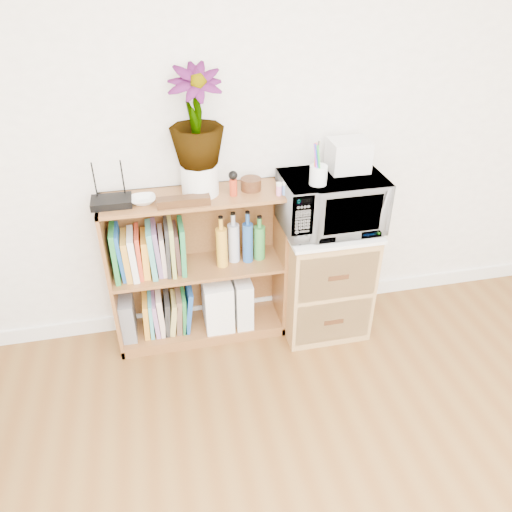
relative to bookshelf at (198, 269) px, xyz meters
name	(u,v)px	position (x,y,z in m)	size (l,w,h in m)	color
skirting_board	(252,304)	(0.35, 0.14, -0.42)	(4.00, 0.02, 0.10)	white
bookshelf	(198,269)	(0.00, 0.00, 0.00)	(1.00, 0.30, 0.95)	brown
wicker_unit	(323,278)	(0.75, -0.08, -0.12)	(0.50, 0.45, 0.70)	#9E7542
microwave	(331,202)	(0.75, -0.08, 0.40)	(0.55, 0.37, 0.31)	white
pen_cup	(318,175)	(0.64, -0.15, 0.60)	(0.09, 0.09, 0.10)	white
small_appliance	(348,155)	(0.86, -0.01, 0.63)	(0.21, 0.18, 0.17)	silver
router	(112,202)	(-0.42, -0.02, 0.49)	(0.20, 0.14, 0.04)	black
white_bowl	(143,200)	(-0.26, -0.03, 0.49)	(0.13, 0.13, 0.03)	white
plant_pot	(200,179)	(0.05, 0.02, 0.56)	(0.20, 0.20, 0.17)	white
potted_plant	(196,117)	(0.05, 0.02, 0.89)	(0.28, 0.28, 0.49)	#2B6A2A
trinket_box	(184,201)	(-0.06, -0.10, 0.50)	(0.27, 0.07, 0.04)	#341D0E
kokeshi_doll	(233,187)	(0.21, -0.04, 0.52)	(0.04, 0.04, 0.09)	#B13015
wooden_bowl	(251,184)	(0.32, 0.01, 0.51)	(0.11, 0.11, 0.07)	#381A0F
paint_jars	(285,189)	(0.48, -0.09, 0.51)	(0.12, 0.04, 0.06)	pink
file_box	(128,316)	(-0.44, 0.00, -0.27)	(0.08, 0.21, 0.27)	slate
magazine_holder_left	(212,302)	(0.07, -0.01, -0.25)	(0.10, 0.26, 0.32)	white
magazine_holder_mid	(223,301)	(0.13, -0.01, -0.24)	(0.10, 0.26, 0.32)	white
magazine_holder_right	(242,298)	(0.25, -0.01, -0.24)	(0.10, 0.26, 0.32)	silver
cookbooks	(149,251)	(-0.26, 0.00, 0.16)	(0.40, 0.20, 0.31)	#207A36
liquor_bottles	(240,239)	(0.25, 0.00, 0.17)	(0.29, 0.07, 0.31)	gold
lower_books	(167,312)	(-0.21, 0.00, -0.28)	(0.31, 0.19, 0.28)	orange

